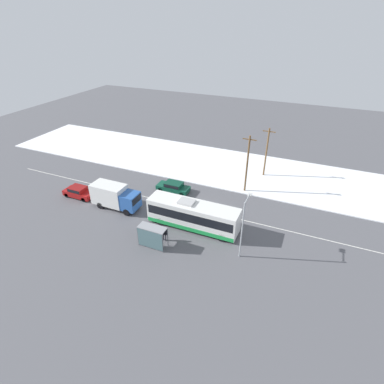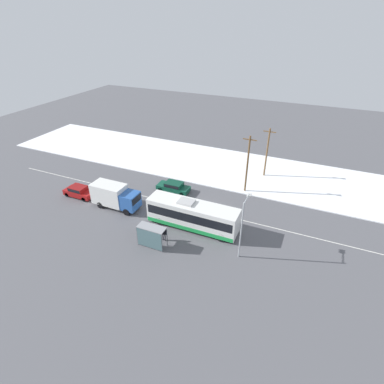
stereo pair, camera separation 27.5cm
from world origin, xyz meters
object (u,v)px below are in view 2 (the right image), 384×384
(pedestrian_at_stop, at_px, (164,232))
(bus_shelter, at_px, (151,234))
(parked_car_near_truck, at_px, (79,191))
(utility_pole_roadside, at_px, (247,164))
(utility_pole_snowlot, at_px, (267,152))
(sedan_car, at_px, (174,186))
(city_bus, at_px, (193,215))
(streetlamp, at_px, (243,221))
(box_truck, at_px, (115,195))

(pedestrian_at_stop, distance_m, bus_shelter, 1.75)
(parked_car_near_truck, xyz_separation_m, utility_pole_roadside, (20.16, 10.32, 3.44))
(parked_car_near_truck, height_order, utility_pole_snowlot, utility_pole_snowlot)
(parked_car_near_truck, distance_m, pedestrian_at_stop, 15.30)
(parked_car_near_truck, height_order, pedestrian_at_stop, pedestrian_at_stop)
(sedan_car, bearing_deg, city_bus, 131.59)
(bus_shelter, bearing_deg, sedan_car, 105.24)
(city_bus, height_order, streetlamp, streetlamp)
(sedan_car, distance_m, parked_car_near_truck, 12.76)
(city_bus, relative_size, box_truck, 1.71)
(city_bus, xyz_separation_m, bus_shelter, (-2.58, -4.97, 0.05))
(bus_shelter, xyz_separation_m, utility_pole_roadside, (5.99, 15.34, 2.56))
(box_truck, bearing_deg, streetlamp, -7.20)
(sedan_car, bearing_deg, pedestrian_at_stop, 111.10)
(sedan_car, relative_size, utility_pole_roadside, 0.56)
(bus_shelter, height_order, utility_pole_roadside, utility_pole_roadside)
(sedan_car, height_order, bus_shelter, bus_shelter)
(box_truck, xyz_separation_m, utility_pole_snowlot, (15.50, 16.25, 2.25))
(pedestrian_at_stop, xyz_separation_m, bus_shelter, (-0.71, -1.50, 0.57))
(parked_car_near_truck, bearing_deg, sedan_car, 29.84)
(sedan_car, xyz_separation_m, streetlamp, (11.98, -8.65, 3.38))
(sedan_car, xyz_separation_m, utility_pole_roadside, (9.09, 3.97, 3.47))
(box_truck, distance_m, bus_shelter, 9.43)
(utility_pole_roadside, bearing_deg, bus_shelter, -111.33)
(streetlamp, bearing_deg, parked_car_near_truck, 174.31)
(city_bus, distance_m, streetlamp, 7.14)
(utility_pole_snowlot, bearing_deg, streetlamp, -85.50)
(pedestrian_at_stop, bearing_deg, utility_pole_roadside, 69.13)
(streetlamp, xyz_separation_m, utility_pole_snowlot, (-1.45, 18.39, -0.21))
(parked_car_near_truck, relative_size, pedestrian_at_stop, 2.32)
(utility_pole_roadside, bearing_deg, utility_pole_snowlot, 76.01)
(city_bus, bearing_deg, pedestrian_at_stop, -118.31)
(sedan_car, xyz_separation_m, parked_car_near_truck, (-11.07, -6.35, 0.04))
(pedestrian_at_stop, height_order, utility_pole_snowlot, utility_pole_snowlot)
(pedestrian_at_stop, distance_m, utility_pole_snowlot, 20.93)
(city_bus, xyz_separation_m, parked_car_near_truck, (-16.75, 0.05, -0.83))
(city_bus, xyz_separation_m, utility_pole_roadside, (3.41, 10.37, 2.61))
(utility_pole_snowlot, bearing_deg, pedestrian_at_stop, -108.90)
(city_bus, distance_m, pedestrian_at_stop, 3.98)
(city_bus, distance_m, box_truck, 10.66)
(bus_shelter, distance_m, utility_pole_roadside, 16.67)
(box_truck, bearing_deg, utility_pole_snowlot, 46.35)
(parked_car_near_truck, relative_size, utility_pole_snowlot, 0.56)
(pedestrian_at_stop, relative_size, utility_pole_roadside, 0.22)
(city_bus, distance_m, utility_pole_roadside, 11.23)
(sedan_car, relative_size, utility_pole_snowlot, 0.61)
(pedestrian_at_stop, distance_m, utility_pole_roadside, 15.15)
(pedestrian_at_stop, relative_size, bus_shelter, 0.60)
(utility_pole_roadside, bearing_deg, pedestrian_at_stop, -110.87)
(city_bus, relative_size, parked_car_near_truck, 2.54)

